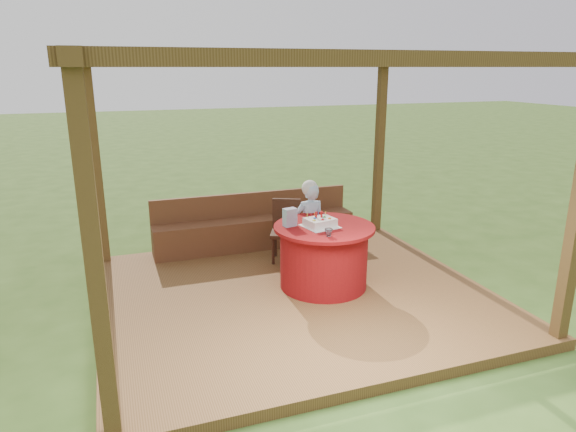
# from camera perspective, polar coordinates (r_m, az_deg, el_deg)

# --- Properties ---
(ground) EXTENTS (60.00, 60.00, 0.00)m
(ground) POSITION_cam_1_polar(r_m,az_deg,el_deg) (6.30, 0.77, -9.38)
(ground) COLOR #32501A
(ground) RESTS_ON ground
(deck) EXTENTS (4.50, 4.00, 0.12)m
(deck) POSITION_cam_1_polar(r_m,az_deg,el_deg) (6.27, 0.77, -8.88)
(deck) COLOR brown
(deck) RESTS_ON ground
(pergola) EXTENTS (4.50, 4.00, 2.72)m
(pergola) POSITION_cam_1_polar(r_m,az_deg,el_deg) (5.69, 0.87, 13.06)
(pergola) COLOR brown
(pergola) RESTS_ON deck
(bench) EXTENTS (3.00, 0.42, 0.80)m
(bench) POSITION_cam_1_polar(r_m,az_deg,el_deg) (7.68, -3.67, -1.52)
(bench) COLOR brown
(bench) RESTS_ON deck
(table) EXTENTS (1.21, 1.21, 0.77)m
(table) POSITION_cam_1_polar(r_m,az_deg,el_deg) (6.27, 3.98, -4.43)
(table) COLOR maroon
(table) RESTS_ON deck
(chair) EXTENTS (0.52, 0.52, 0.84)m
(chair) POSITION_cam_1_polar(r_m,az_deg,el_deg) (7.13, -0.23, -1.29)
(chair) COLOR #3A1E12
(chair) RESTS_ON deck
(elderly_woman) EXTENTS (0.43, 0.29, 1.20)m
(elderly_woman) POSITION_cam_1_polar(r_m,az_deg,el_deg) (6.78, 2.38, -0.87)
(elderly_woman) COLOR #9FCBEC
(elderly_woman) RESTS_ON deck
(birthday_cake) EXTENTS (0.45, 0.45, 0.18)m
(birthday_cake) POSITION_cam_1_polar(r_m,az_deg,el_deg) (6.10, 3.58, -0.70)
(birthday_cake) COLOR white
(birthday_cake) RESTS_ON table
(gift_bag) EXTENTS (0.17, 0.13, 0.22)m
(gift_bag) POSITION_cam_1_polar(r_m,az_deg,el_deg) (6.09, 0.21, -0.14)
(gift_bag) COLOR #CE85B9
(gift_bag) RESTS_ON table
(drinking_glass) EXTENTS (0.11, 0.11, 0.09)m
(drinking_glass) POSITION_cam_1_polar(r_m,az_deg,el_deg) (5.77, 4.54, -1.83)
(drinking_glass) COLOR white
(drinking_glass) RESTS_ON table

